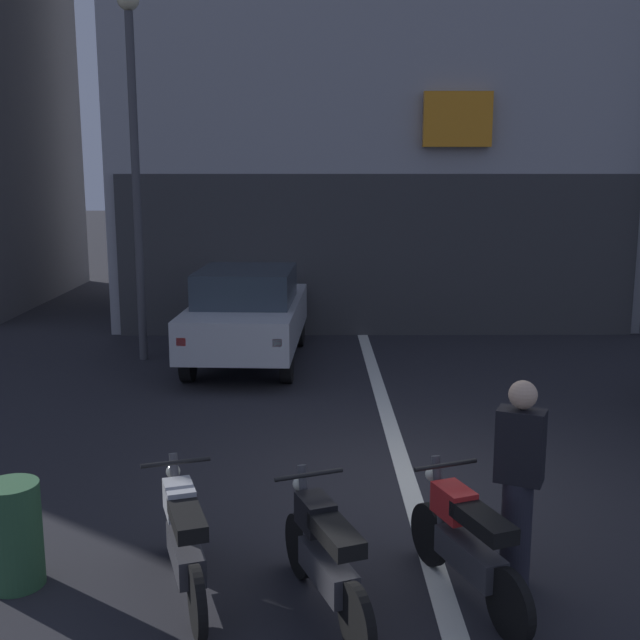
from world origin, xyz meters
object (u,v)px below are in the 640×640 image
object	(u,v)px
trash_bin	(14,535)
street_lamp	(134,138)
person_by_motorcycles	(518,482)
car_black_down_street	(415,271)
car_silver_crossing_near	(248,312)
motorcycle_black_row_left_mid	(325,554)
motorcycle_red_row_centre	(466,542)
motorcycle_silver_row_leftmost	(184,539)

from	to	relation	value
trash_bin	street_lamp	bearing A→B (deg)	94.69
person_by_motorcycles	car_black_down_street	bearing A→B (deg)	86.13
person_by_motorcycles	street_lamp	bearing A→B (deg)	121.17
car_silver_crossing_near	person_by_motorcycles	world-z (taller)	person_by_motorcycles
car_black_down_street	street_lamp	world-z (taller)	street_lamp
motorcycle_black_row_left_mid	trash_bin	xyz separation A→B (m)	(-2.44, 0.40, -0.03)
car_black_down_street	trash_bin	bearing A→B (deg)	-110.51
motorcycle_black_row_left_mid	motorcycle_red_row_centre	xyz separation A→B (m)	(1.08, 0.19, 0.00)
motorcycle_black_row_left_mid	person_by_motorcycles	distance (m)	1.62
street_lamp	motorcycle_red_row_centre	size ratio (longest dim) A/B	3.87
car_silver_crossing_near	person_by_motorcycles	xyz separation A→B (m)	(2.71, -7.30, -0.03)
car_black_down_street	car_silver_crossing_near	bearing A→B (deg)	-122.50
car_black_down_street	motorcycle_silver_row_leftmost	distance (m)	13.52
street_lamp	motorcycle_silver_row_leftmost	distance (m)	8.62
motorcycle_silver_row_leftmost	person_by_motorcycles	size ratio (longest dim) A/B	0.97
car_black_down_street	person_by_motorcycles	world-z (taller)	person_by_motorcycles
car_black_down_street	street_lamp	size ratio (longest dim) A/B	0.69
car_silver_crossing_near	street_lamp	size ratio (longest dim) A/B	0.68
car_silver_crossing_near	car_black_down_street	xyz separation A→B (m)	(3.59, 5.63, 0.00)
car_silver_crossing_near	person_by_motorcycles	distance (m)	7.79
motorcycle_red_row_centre	street_lamp	bearing A→B (deg)	118.05
street_lamp	motorcycle_red_row_centre	distance (m)	9.41
motorcycle_red_row_centre	motorcycle_black_row_left_mid	bearing A→B (deg)	-170.11
car_black_down_street	motorcycle_black_row_left_mid	xyz separation A→B (m)	(-2.39, -13.32, -0.43)
motorcycle_silver_row_leftmost	person_by_motorcycles	distance (m)	2.63
motorcycle_red_row_centre	person_by_motorcycles	size ratio (longest dim) A/B	0.95
motorcycle_black_row_left_mid	trash_bin	bearing A→B (deg)	170.64
motorcycle_silver_row_leftmost	motorcycle_black_row_left_mid	distance (m)	1.11
trash_bin	car_silver_crossing_near	bearing A→B (deg)	80.32
street_lamp	person_by_motorcycles	size ratio (longest dim) A/B	3.68
motorcycle_silver_row_leftmost	person_by_motorcycles	world-z (taller)	person_by_motorcycles
motorcycle_silver_row_leftmost	trash_bin	bearing A→B (deg)	173.99
car_silver_crossing_near	motorcycle_black_row_left_mid	size ratio (longest dim) A/B	2.64
motorcycle_silver_row_leftmost	motorcycle_red_row_centre	world-z (taller)	same
car_silver_crossing_near	motorcycle_black_row_left_mid	bearing A→B (deg)	-81.15
street_lamp	motorcycle_red_row_centre	world-z (taller)	street_lamp
street_lamp	trash_bin	world-z (taller)	street_lamp
street_lamp	person_by_motorcycles	bearing A→B (deg)	-58.83
car_black_down_street	motorcycle_black_row_left_mid	distance (m)	13.54
street_lamp	car_black_down_street	bearing A→B (deg)	44.54
motorcycle_red_row_centre	trash_bin	bearing A→B (deg)	176.52
car_silver_crossing_near	street_lamp	bearing A→B (deg)	171.82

